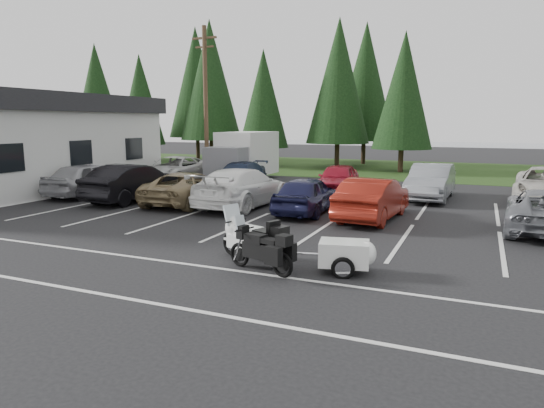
{
  "coord_description": "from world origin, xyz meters",
  "views": [
    {
      "loc": [
        5.21,
        -13.3,
        3.47
      ],
      "look_at": [
        -0.32,
        -0.5,
        1.12
      ],
      "focal_mm": 32.0,
      "sensor_mm": 36.0,
      "label": 1
    }
  ],
  "objects_px": {
    "car_near_4": "(307,195)",
    "car_near_2": "(188,188)",
    "touring_motorcycle": "(253,235)",
    "car_near_3": "(242,187)",
    "car_near_5": "(373,199)",
    "car_far_2": "(338,179)",
    "adventure_motorcycle": "(260,245)",
    "cargo_trailer": "(344,257)",
    "utility_pole": "(206,101)",
    "box_truck": "(240,157)",
    "car_near_0": "(88,179)",
    "car_far_0": "(174,170)",
    "car_near_1": "(133,182)",
    "car_far_3": "(431,182)",
    "car_far_1": "(239,175)"
  },
  "relations": [
    {
      "from": "car_near_2",
      "to": "car_near_5",
      "type": "distance_m",
      "value": 8.02
    },
    {
      "from": "car_near_3",
      "to": "cargo_trailer",
      "type": "bearing_deg",
      "value": 132.7
    },
    {
      "from": "car_far_2",
      "to": "car_near_5",
      "type": "bearing_deg",
      "value": -68.35
    },
    {
      "from": "touring_motorcycle",
      "to": "car_near_0",
      "type": "bearing_deg",
      "value": 171.24
    },
    {
      "from": "utility_pole",
      "to": "car_near_2",
      "type": "xyz_separation_m",
      "value": [
        3.69,
        -7.76,
        -4.01
      ]
    },
    {
      "from": "car_near_0",
      "to": "car_far_2",
      "type": "bearing_deg",
      "value": -158.73
    },
    {
      "from": "car_near_0",
      "to": "car_far_3",
      "type": "xyz_separation_m",
      "value": [
        15.17,
        5.4,
        -0.01
      ]
    },
    {
      "from": "car_near_0",
      "to": "car_near_4",
      "type": "bearing_deg",
      "value": 174.19
    },
    {
      "from": "cargo_trailer",
      "to": "adventure_motorcycle",
      "type": "bearing_deg",
      "value": -170.41
    },
    {
      "from": "car_near_5",
      "to": "touring_motorcycle",
      "type": "height_order",
      "value": "car_near_5"
    },
    {
      "from": "car_near_3",
      "to": "adventure_motorcycle",
      "type": "xyz_separation_m",
      "value": [
        4.44,
        -7.87,
        -0.16
      ]
    },
    {
      "from": "car_near_4",
      "to": "adventure_motorcycle",
      "type": "bearing_deg",
      "value": 99.97
    },
    {
      "from": "car_near_0",
      "to": "car_near_2",
      "type": "distance_m",
      "value": 5.7
    },
    {
      "from": "car_far_1",
      "to": "cargo_trailer",
      "type": "bearing_deg",
      "value": -57.39
    },
    {
      "from": "car_far_0",
      "to": "utility_pole",
      "type": "bearing_deg",
      "value": 61.85
    },
    {
      "from": "car_near_1",
      "to": "car_near_5",
      "type": "bearing_deg",
      "value": -178.29
    },
    {
      "from": "car_near_2",
      "to": "cargo_trailer",
      "type": "distance_m",
      "value": 11.09
    },
    {
      "from": "car_near_4",
      "to": "touring_motorcycle",
      "type": "xyz_separation_m",
      "value": [
        0.96,
        -6.81,
        -0.03
      ]
    },
    {
      "from": "car_near_0",
      "to": "cargo_trailer",
      "type": "xyz_separation_m",
      "value": [
        14.43,
        -6.94,
        -0.42
      ]
    },
    {
      "from": "cargo_trailer",
      "to": "utility_pole",
      "type": "bearing_deg",
      "value": 118.21
    },
    {
      "from": "adventure_motorcycle",
      "to": "car_far_3",
      "type": "bearing_deg",
      "value": 95.9
    },
    {
      "from": "car_far_2",
      "to": "adventure_motorcycle",
      "type": "bearing_deg",
      "value": -87.53
    },
    {
      "from": "car_far_0",
      "to": "adventure_motorcycle",
      "type": "height_order",
      "value": "car_far_0"
    },
    {
      "from": "car_near_4",
      "to": "cargo_trailer",
      "type": "height_order",
      "value": "car_near_4"
    },
    {
      "from": "adventure_motorcycle",
      "to": "touring_motorcycle",
      "type": "bearing_deg",
      "value": 143.92
    },
    {
      "from": "utility_pole",
      "to": "touring_motorcycle",
      "type": "bearing_deg",
      "value": -55.45
    },
    {
      "from": "cargo_trailer",
      "to": "car_near_2",
      "type": "bearing_deg",
      "value": 129.73
    },
    {
      "from": "car_near_0",
      "to": "car_far_0",
      "type": "relative_size",
      "value": 0.85
    },
    {
      "from": "touring_motorcycle",
      "to": "car_near_5",
      "type": "bearing_deg",
      "value": 97.29
    },
    {
      "from": "car_near_4",
      "to": "car_far_0",
      "type": "xyz_separation_m",
      "value": [
        -10.08,
        5.77,
        0.05
      ]
    },
    {
      "from": "car_far_2",
      "to": "utility_pole",
      "type": "bearing_deg",
      "value": 159.82
    },
    {
      "from": "car_near_2",
      "to": "car_far_0",
      "type": "distance_m",
      "value": 7.37
    },
    {
      "from": "box_truck",
      "to": "touring_motorcycle",
      "type": "xyz_separation_m",
      "value": [
        8.07,
        -15.13,
        -0.75
      ]
    },
    {
      "from": "box_truck",
      "to": "car_near_5",
      "type": "relative_size",
      "value": 1.21
    },
    {
      "from": "car_near_1",
      "to": "touring_motorcycle",
      "type": "relative_size",
      "value": 2.0
    },
    {
      "from": "box_truck",
      "to": "car_near_3",
      "type": "relative_size",
      "value": 1.01
    },
    {
      "from": "car_near_3",
      "to": "car_far_2",
      "type": "relative_size",
      "value": 1.3
    },
    {
      "from": "car_near_4",
      "to": "car_near_2",
      "type": "bearing_deg",
      "value": -1.8
    },
    {
      "from": "box_truck",
      "to": "car_near_1",
      "type": "bearing_deg",
      "value": -96.59
    },
    {
      "from": "car_far_1",
      "to": "touring_motorcycle",
      "type": "bearing_deg",
      "value": -65.15
    },
    {
      "from": "car_near_4",
      "to": "cargo_trailer",
      "type": "relative_size",
      "value": 2.56
    },
    {
      "from": "car_near_5",
      "to": "cargo_trailer",
      "type": "bearing_deg",
      "value": 100.38
    },
    {
      "from": "box_truck",
      "to": "adventure_motorcycle",
      "type": "xyz_separation_m",
      "value": [
        8.6,
        -15.83,
        -0.8
      ]
    },
    {
      "from": "utility_pole",
      "to": "car_near_2",
      "type": "distance_m",
      "value": 9.48
    },
    {
      "from": "car_near_3",
      "to": "car_far_3",
      "type": "bearing_deg",
      "value": -141.92
    },
    {
      "from": "car_near_2",
      "to": "car_far_2",
      "type": "relative_size",
      "value": 1.16
    },
    {
      "from": "car_near_3",
      "to": "car_far_0",
      "type": "relative_size",
      "value": 1.0
    },
    {
      "from": "car_near_3",
      "to": "car_near_5",
      "type": "relative_size",
      "value": 1.21
    },
    {
      "from": "adventure_motorcycle",
      "to": "car_far_1",
      "type": "bearing_deg",
      "value": 136.11
    },
    {
      "from": "car_near_5",
      "to": "car_near_3",
      "type": "bearing_deg",
      "value": -1.47
    }
  ]
}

